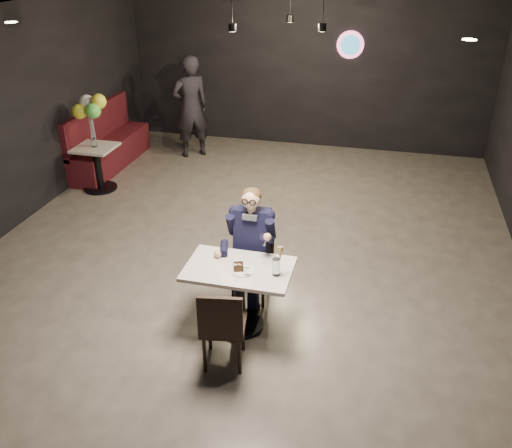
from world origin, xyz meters
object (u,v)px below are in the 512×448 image
(passerby, at_px, (191,107))
(side_table, at_px, (98,167))
(main_table, at_px, (239,297))
(booth_bench, at_px, (109,137))
(chair_near, at_px, (224,324))
(balloon_vase, at_px, (94,142))
(chair_far, at_px, (252,264))
(seated_man, at_px, (252,244))
(sundae_glass, at_px, (276,267))

(passerby, bearing_deg, side_table, 24.73)
(side_table, bearing_deg, main_table, -42.26)
(booth_bench, distance_m, side_table, 1.06)
(chair_near, height_order, balloon_vase, chair_near)
(main_table, bearing_deg, passerby, 115.12)
(chair_far, bearing_deg, booth_bench, 136.20)
(seated_man, height_order, booth_bench, seated_man)
(seated_man, bearing_deg, chair_near, -90.00)
(seated_man, bearing_deg, main_table, -90.00)
(seated_man, bearing_deg, side_table, 143.53)
(chair_near, relative_size, seated_man, 0.64)
(chair_far, height_order, chair_near, same)
(main_table, xyz_separation_m, balloon_vase, (-3.24, 2.95, 0.45))
(balloon_vase, bearing_deg, seated_man, -36.47)
(main_table, height_order, seated_man, seated_man)
(seated_man, xyz_separation_m, side_table, (-3.24, 2.40, -0.33))
(main_table, bearing_deg, balloon_vase, 137.74)
(chair_near, bearing_deg, seated_man, 80.53)
(chair_far, relative_size, side_table, 1.18)
(balloon_vase, bearing_deg, main_table, -42.26)
(chair_far, distance_m, sundae_glass, 0.81)
(booth_bench, bearing_deg, chair_far, -43.80)
(seated_man, bearing_deg, booth_bench, 136.20)
(main_table, relative_size, balloon_vase, 7.76)
(chair_far, bearing_deg, sundae_glass, -55.91)
(sundae_glass, height_order, booth_bench, booth_bench)
(chair_near, relative_size, side_table, 1.18)
(main_table, distance_m, chair_far, 0.56)
(chair_near, distance_m, balloon_vase, 4.80)
(balloon_vase, bearing_deg, chair_near, -47.31)
(sundae_glass, distance_m, balloon_vase, 4.71)
(side_table, bearing_deg, chair_far, -36.47)
(chair_near, distance_m, sundae_glass, 0.76)
(chair_far, bearing_deg, side_table, 143.53)
(sundae_glass, xyz_separation_m, balloon_vase, (-3.64, 2.99, -0.02))
(chair_far, relative_size, balloon_vase, 6.49)
(chair_near, xyz_separation_m, seated_man, (0.00, 1.12, 0.26))
(chair_far, height_order, sundae_glass, sundae_glass)
(side_table, bearing_deg, booth_bench, 106.70)
(side_table, relative_size, balloon_vase, 5.51)
(seated_man, distance_m, passerby, 4.86)
(chair_near, bearing_deg, main_table, 80.53)
(booth_bench, bearing_deg, chair_near, -51.88)
(booth_bench, height_order, balloon_vase, booth_bench)
(booth_bench, distance_m, balloon_vase, 1.08)
(chair_far, relative_size, seated_man, 0.64)
(booth_bench, height_order, passerby, passerby)
(chair_near, bearing_deg, balloon_vase, 123.23)
(chair_near, height_order, sundae_glass, sundae_glass)
(seated_man, relative_size, balloon_vase, 10.15)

